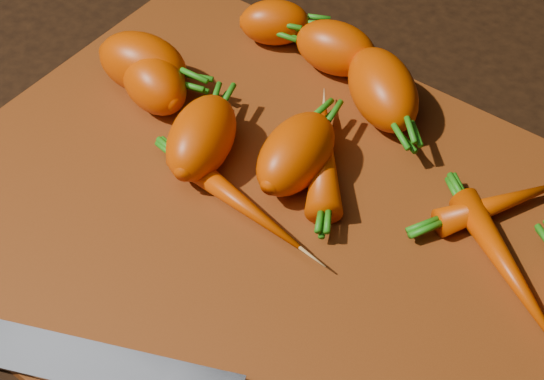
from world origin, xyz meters
The scene contains 14 objects.
ground centered at (0.00, 0.00, -0.01)m, with size 2.00×2.00×0.01m, color black.
cutting_board centered at (0.00, 0.00, 0.01)m, with size 0.50×0.40×0.01m, color brown.
carrot_0 centered at (-0.17, 0.05, 0.04)m, with size 0.08×0.05×0.05m, color #CF4000.
carrot_1 centered at (-0.15, 0.04, 0.04)m, with size 0.07×0.05×0.05m, color #CF4000.
carrot_2 centered at (0.01, 0.15, 0.04)m, with size 0.09×0.05×0.05m, color #CF4000.
carrot_3 centered at (0.00, 0.05, 0.04)m, with size 0.08×0.05×0.05m, color #CF4000.
carrot_4 centered at (-0.05, 0.17, 0.04)m, with size 0.07×0.05×0.05m, color #CF4000.
carrot_5 centered at (-0.12, 0.17, 0.03)m, with size 0.06×0.04×0.04m, color #CF4000.
carrot_7 centered at (0.14, 0.11, 0.02)m, with size 0.10×0.02×0.02m, color #CF4000.
carrot_8 centered at (0.17, 0.06, 0.02)m, with size 0.13×0.02×0.02m, color #CF4000.
carrot_9 centered at (0.01, 0.06, 0.03)m, with size 0.11×0.03×0.03m, color #CF4000.
carrot_10 centered at (-0.02, -0.01, 0.02)m, with size 0.13×0.02×0.02m, color #CF4000.
carrot_11 centered at (-0.07, 0.02, 0.04)m, with size 0.08×0.05×0.05m, color #CF4000.
knife centered at (0.00, -0.16, 0.02)m, with size 0.28×0.14×0.02m.
Camera 1 is at (0.22, -0.28, 0.46)m, focal length 50.00 mm.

